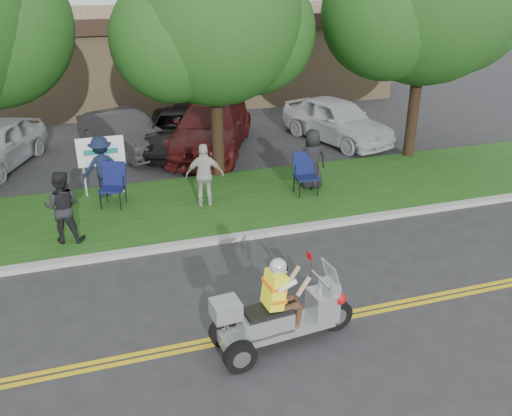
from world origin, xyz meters
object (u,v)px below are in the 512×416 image
object	(u,v)px
spectator_adult_mid	(62,207)
parked_car_left	(124,132)
trike_scooter	(279,316)
parked_car_far_right	(337,120)
lawn_chair_b	(305,170)
parked_car_mid	(178,131)
parked_car_right	(211,127)
lawn_chair_a	(113,181)
spectator_adult_right	(205,175)

from	to	relation	value
spectator_adult_mid	parked_car_left	distance (m)	6.79
trike_scooter	parked_car_far_right	size ratio (longest dim) A/B	0.56
spectator_adult_mid	parked_car_far_right	world-z (taller)	spectator_adult_mid
lawn_chair_b	spectator_adult_mid	size ratio (longest dim) A/B	0.67
parked_car_mid	parked_car_right	xyz separation A→B (m)	(1.08, -0.33, 0.15)
spectator_adult_mid	parked_car_far_right	bearing A→B (deg)	-135.96
parked_car_right	parked_car_far_right	size ratio (longest dim) A/B	1.23
trike_scooter	parked_car_left	world-z (taller)	trike_scooter
parked_car_left	parked_car_far_right	xyz separation A→B (m)	(7.50, -1.04, 0.09)
lawn_chair_a	parked_car_far_right	size ratio (longest dim) A/B	0.25
trike_scooter	parked_car_right	xyz separation A→B (m)	(1.40, 10.77, 0.23)
lawn_chair_b	parked_car_far_right	world-z (taller)	parked_car_far_right
spectator_adult_mid	lawn_chair_a	bearing A→B (deg)	-110.48
spectator_adult_right	lawn_chair_a	bearing A→B (deg)	-6.98
trike_scooter	lawn_chair_b	size ratio (longest dim) A/B	2.27
parked_car_far_right	spectator_adult_right	bearing A→B (deg)	-160.55
parked_car_left	parked_car_mid	xyz separation A→B (m)	(1.83, -0.32, -0.02)
spectator_adult_right	spectator_adult_mid	bearing A→B (deg)	27.84
lawn_chair_a	spectator_adult_right	bearing A→B (deg)	3.34
parked_car_left	parked_car_far_right	size ratio (longest dim) A/B	0.91
lawn_chair_a	parked_car_right	world-z (taller)	parked_car_right
spectator_adult_right	parked_car_mid	size ratio (longest dim) A/B	0.35
trike_scooter	lawn_chair_b	distance (m)	6.63
lawn_chair_a	lawn_chair_b	world-z (taller)	same
lawn_chair_b	parked_car_far_right	bearing A→B (deg)	58.18
lawn_chair_a	lawn_chair_b	bearing A→B (deg)	13.48
parked_car_mid	parked_car_far_right	size ratio (longest dim) A/B	1.05
lawn_chair_b	parked_car_right	world-z (taller)	parked_car_right
spectator_adult_mid	spectator_adult_right	distance (m)	3.67
parked_car_right	spectator_adult_right	bearing A→B (deg)	-80.99
spectator_adult_mid	parked_car_mid	distance (m)	7.24
lawn_chair_b	parked_car_mid	world-z (taller)	parked_car_mid
trike_scooter	spectator_adult_mid	distance (m)	6.01
parked_car_left	parked_car_right	size ratio (longest dim) A/B	0.74
parked_car_far_right	spectator_adult_mid	bearing A→B (deg)	-167.41
spectator_adult_mid	lawn_chair_b	bearing A→B (deg)	-156.81
spectator_adult_mid	parked_car_right	size ratio (longest dim) A/B	0.30
spectator_adult_right	parked_car_right	world-z (taller)	spectator_adult_right
parked_car_mid	parked_car_right	distance (m)	1.14
lawn_chair_b	parked_car_right	xyz separation A→B (m)	(-1.52, 4.82, 0.08)
lawn_chair_a	spectator_adult_right	xyz separation A→B (m)	(2.29, -0.77, 0.20)
spectator_adult_right	lawn_chair_b	bearing A→B (deg)	-168.18
spectator_adult_mid	parked_car_left	xyz separation A→B (m)	(1.92, 6.50, -0.26)
lawn_chair_b	parked_car_left	distance (m)	7.04
trike_scooter	spectator_adult_mid	world-z (taller)	spectator_adult_mid
trike_scooter	lawn_chair_b	world-z (taller)	trike_scooter
parked_car_mid	trike_scooter	bearing A→B (deg)	-76.08
spectator_adult_right	parked_car_mid	distance (m)	5.17
parked_car_mid	parked_car_far_right	distance (m)	5.72
parked_car_left	parked_car_right	xyz separation A→B (m)	(2.91, -0.65, 0.13)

